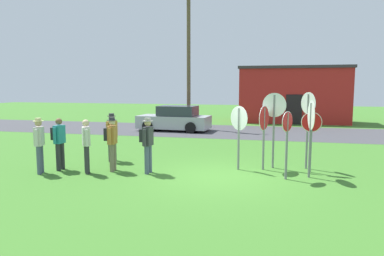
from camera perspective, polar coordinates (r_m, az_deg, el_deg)
name	(u,v)px	position (r m, az deg, el deg)	size (l,w,h in m)	color
ground_plane	(217,177)	(10.95, 4.02, -7.73)	(80.00, 80.00, 0.00)	#3D7528
street_asphalt	(247,132)	(21.56, 8.71, -0.59)	(60.00, 6.40, 0.01)	#424247
building_background	(293,94)	(27.93, 15.73, 5.14)	(7.91, 3.72, 4.11)	#B2231E
utility_pole	(189,56)	(23.27, -0.54, 11.37)	(1.80, 0.24, 8.83)	brown
parked_car_on_street	(175,119)	(21.82, -2.74, 1.38)	(4.39, 2.20, 1.51)	#A5A8AD
stop_sign_center_cluster	(311,132)	(11.84, 18.32, -0.65)	(0.63, 0.16, 1.92)	slate
stop_sign_leaning_left	(264,126)	(11.84, 11.31, 0.31)	(0.29, 0.78, 2.10)	slate
stop_sign_low_front	(287,134)	(10.77, 14.79, -0.98)	(0.31, 0.54, 2.00)	slate
stop_sign_rear_right	(311,125)	(11.16, 18.28, 0.50)	(0.14, 0.85, 2.30)	slate
stop_sign_nearest	(239,126)	(11.72, 7.42, 0.27)	(0.59, 0.54, 2.08)	slate
stop_sign_far_back	(308,117)	(12.32, 17.84, 1.63)	(0.41, 0.60, 2.52)	slate
stop_sign_leaning_right	(274,117)	(12.14, 12.84, 1.76)	(0.76, 0.23, 2.49)	slate
person_in_teal	(86,143)	(11.65, -16.37, -2.33)	(0.39, 0.48, 1.69)	#2D2D33
person_on_left	(39,142)	(12.13, -23.00, -2.09)	(0.33, 0.54, 1.74)	#4C5670
person_near_signs	(147,141)	(11.28, -7.07, -2.10)	(0.41, 0.57, 1.74)	#4C5670
person_holding_notes	(112,134)	(13.31, -12.54, -0.97)	(0.31, 0.55, 1.74)	#2D2D33
person_with_sunhat	(59,140)	(12.40, -20.29, -1.80)	(0.36, 0.57, 1.69)	#2D2D33
person_in_dark_shirt	(112,140)	(11.77, -12.57, -1.84)	(0.41, 0.57, 1.74)	#7A6B56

